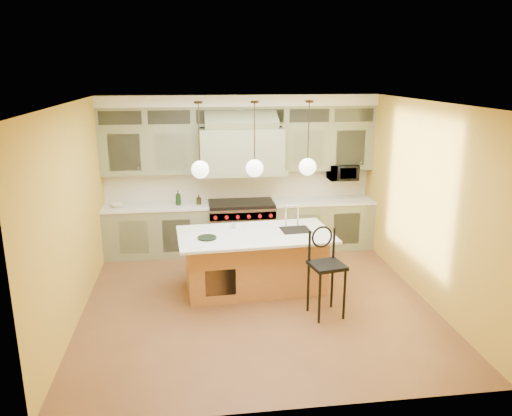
{
  "coord_description": "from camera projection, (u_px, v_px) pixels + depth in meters",
  "views": [
    {
      "loc": [
        -0.89,
        -6.74,
        3.32
      ],
      "look_at": [
        0.09,
        0.7,
        1.24
      ],
      "focal_mm": 35.0,
      "sensor_mm": 36.0,
      "label": 1
    }
  ],
  "objects": [
    {
      "name": "oil_bottle_a",
      "position": [
        178.0,
        198.0,
        9.07
      ],
      "size": [
        0.12,
        0.12,
        0.27
      ],
      "primitive_type": "imported",
      "rotation": [
        0.0,
        0.0,
        0.13
      ],
      "color": "black",
      "rests_on": "back_cabinetry"
    },
    {
      "name": "ceiling",
      "position": [
        256.0,
        102.0,
        6.66
      ],
      "size": [
        5.0,
        5.0,
        0.0
      ],
      "primitive_type": "plane",
      "rotation": [
        3.14,
        0.0,
        0.0
      ],
      "color": "white",
      "rests_on": "wall_back"
    },
    {
      "name": "floor",
      "position": [
        256.0,
        300.0,
        7.44
      ],
      "size": [
        5.0,
        5.0,
        0.0
      ],
      "primitive_type": "plane",
      "color": "brown",
      "rests_on": "ground"
    },
    {
      "name": "wall_back",
      "position": [
        239.0,
        172.0,
        9.44
      ],
      "size": [
        5.0,
        0.0,
        5.0
      ],
      "primitive_type": "plane",
      "rotation": [
        1.57,
        0.0,
        0.0
      ],
      "color": "gold",
      "rests_on": "ground"
    },
    {
      "name": "pendant_left",
      "position": [
        200.0,
        168.0,
        7.25
      ],
      "size": [
        0.26,
        0.26,
        1.11
      ],
      "color": "#2D2319",
      "rests_on": "ceiling"
    },
    {
      "name": "fruit_bowl",
      "position": [
        119.0,
        205.0,
        8.96
      ],
      "size": [
        0.29,
        0.29,
        0.06
      ],
      "primitive_type": "imported",
      "rotation": [
        0.0,
        0.0,
        0.12
      ],
      "color": "silver",
      "rests_on": "back_cabinetry"
    },
    {
      "name": "kitchen_island",
      "position": [
        255.0,
        260.0,
        7.75
      ],
      "size": [
        2.41,
        1.38,
        1.35
      ],
      "rotation": [
        0.0,
        0.0,
        0.06
      ],
      "color": "#AB683C",
      "rests_on": "floor"
    },
    {
      "name": "cup",
      "position": [
        234.0,
        225.0,
        7.83
      ],
      "size": [
        0.1,
        0.1,
        0.09
      ],
      "primitive_type": "imported",
      "rotation": [
        0.0,
        0.0,
        -0.1
      ],
      "color": "beige",
      "rests_on": "kitchen_island"
    },
    {
      "name": "range",
      "position": [
        241.0,
        226.0,
        9.36
      ],
      "size": [
        1.2,
        0.74,
        0.96
      ],
      "color": "silver",
      "rests_on": "floor"
    },
    {
      "name": "pendant_right",
      "position": [
        308.0,
        165.0,
        7.45
      ],
      "size": [
        0.26,
        0.26,
        1.11
      ],
      "color": "#2D2319",
      "rests_on": "ceiling"
    },
    {
      "name": "wall_right",
      "position": [
        424.0,
        201.0,
        7.37
      ],
      "size": [
        0.0,
        5.0,
        5.0
      ],
      "primitive_type": "plane",
      "rotation": [
        1.57,
        0.0,
        -1.57
      ],
      "color": "gold",
      "rests_on": "ground"
    },
    {
      "name": "pendant_center",
      "position": [
        255.0,
        166.0,
        7.35
      ],
      "size": [
        0.26,
        0.26,
        1.11
      ],
      "color": "#2D2319",
      "rests_on": "ceiling"
    },
    {
      "name": "counter_stool",
      "position": [
        326.0,
        266.0,
        6.85
      ],
      "size": [
        0.51,
        0.51,
        1.25
      ],
      "rotation": [
        0.0,
        0.0,
        0.19
      ],
      "color": "black",
      "rests_on": "floor"
    },
    {
      "name": "wall_left",
      "position": [
        73.0,
        213.0,
        6.74
      ],
      "size": [
        0.0,
        5.0,
        5.0
      ],
      "primitive_type": "plane",
      "rotation": [
        1.57,
        0.0,
        1.57
      ],
      "color": "gold",
      "rests_on": "ground"
    },
    {
      "name": "oil_bottle_b",
      "position": [
        199.0,
        199.0,
        9.13
      ],
      "size": [
        0.09,
        0.09,
        0.18
      ],
      "primitive_type": "imported",
      "rotation": [
        0.0,
        0.0,
        0.14
      ],
      "color": "black",
      "rests_on": "back_cabinetry"
    },
    {
      "name": "microwave",
      "position": [
        343.0,
        172.0,
        9.45
      ],
      "size": [
        0.54,
        0.37,
        0.3
      ],
      "primitive_type": "imported",
      "color": "black",
      "rests_on": "back_cabinetry"
    },
    {
      "name": "wall_front",
      "position": [
        291.0,
        277.0,
        4.66
      ],
      "size": [
        5.0,
        0.0,
        5.0
      ],
      "primitive_type": "plane",
      "rotation": [
        -1.57,
        0.0,
        0.0
      ],
      "color": "gold",
      "rests_on": "ground"
    },
    {
      "name": "back_cabinetry",
      "position": [
        240.0,
        176.0,
        9.19
      ],
      "size": [
        5.0,
        0.77,
        2.9
      ],
      "color": "gray",
      "rests_on": "floor"
    }
  ]
}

